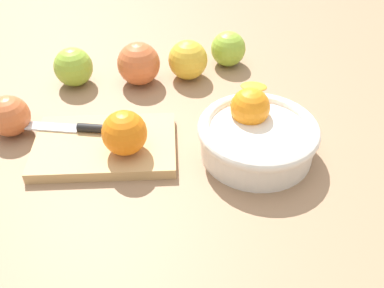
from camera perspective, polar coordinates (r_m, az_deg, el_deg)
ground_plane at (r=0.75m, az=-6.35°, el=1.73°), size 2.40×2.40×0.00m
bowl at (r=0.69m, az=8.42°, el=1.20°), size 0.19×0.19×0.10m
cutting_board at (r=0.72m, az=-11.25°, el=-0.23°), size 0.23×0.15×0.02m
orange_on_board at (r=0.67m, az=-8.81°, el=1.44°), size 0.07×0.07×0.07m
knife at (r=0.74m, az=-15.44°, el=2.06°), size 0.16×0.05×0.01m
apple_front_center at (r=0.86m, az=-6.97°, el=10.36°), size 0.08×0.08×0.08m
apple_mid_right at (r=0.78m, az=-22.76°, el=3.39°), size 0.07×0.07×0.07m
apple_front_left at (r=0.87m, az=-0.54°, el=10.92°), size 0.08×0.08×0.08m
apple_front_left_2 at (r=0.92m, az=4.75°, el=12.28°), size 0.07×0.07×0.07m
apple_front_right at (r=0.88m, az=-15.22°, el=9.67°), size 0.07×0.07×0.07m
citrus_peel at (r=0.87m, az=8.08°, el=7.64°), size 0.06×0.05×0.01m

